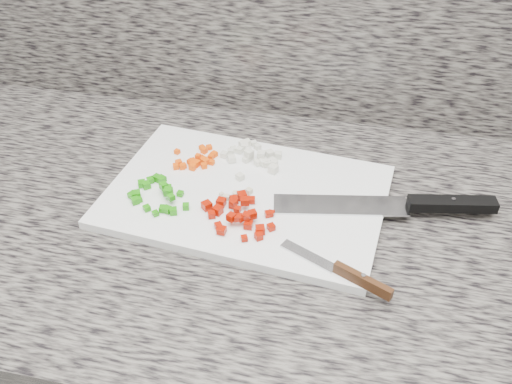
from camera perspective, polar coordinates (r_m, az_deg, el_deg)
countertop at (r=0.85m, az=4.68°, el=-3.99°), size 3.96×0.64×0.04m
cutting_board at (r=0.87m, az=-1.01°, el=-0.40°), size 0.44×0.32×0.01m
carrot_pile at (r=0.93m, az=-6.00°, el=3.18°), size 0.07×0.08×0.01m
onion_pile at (r=0.93m, az=-0.21°, el=3.65°), size 0.10×0.11×0.02m
green_pepper_pile at (r=0.86m, az=-9.99°, el=-0.18°), size 0.10×0.09×0.02m
red_pepper_pile at (r=0.82m, az=-1.83°, el=-2.17°), size 0.12×0.10×0.02m
garlic_pile at (r=0.86m, az=-2.07°, el=-0.32°), size 0.05×0.04×0.01m
chef_knife at (r=0.87m, az=15.48°, el=-1.20°), size 0.33×0.09×0.02m
paring_knife at (r=0.74m, az=9.21°, el=-8.09°), size 0.15×0.08×0.02m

